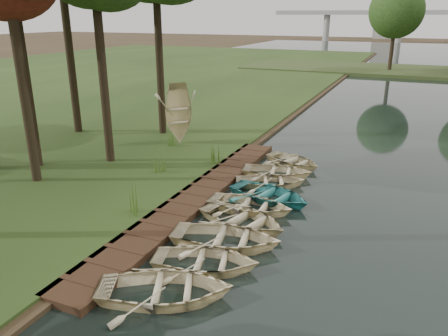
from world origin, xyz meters
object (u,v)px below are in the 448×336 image
at_px(boardwalk, 196,197).
at_px(rowboat_1, 206,259).
at_px(rowboat_2, 226,235).
at_px(rowboat_0, 165,286).
at_px(stored_rowboat, 179,137).

bearing_deg(boardwalk, rowboat_1, -59.67).
xyz_separation_m(boardwalk, rowboat_2, (2.71, -3.07, 0.29)).
xyz_separation_m(rowboat_0, stored_rowboat, (-6.86, 13.01, 0.23)).
xyz_separation_m(rowboat_1, rowboat_2, (0.01, 1.54, 0.04)).
bearing_deg(rowboat_1, rowboat_2, -15.46).
relative_size(rowboat_1, stored_rowboat, 0.93).
bearing_deg(boardwalk, rowboat_0, -69.86).
xyz_separation_m(rowboat_2, stored_rowboat, (-7.21, 9.66, 0.23)).
bearing_deg(stored_rowboat, rowboat_2, -103.94).
bearing_deg(boardwalk, stored_rowboat, 124.35).
height_order(rowboat_0, rowboat_2, rowboat_0).
bearing_deg(rowboat_1, boardwalk, 15.19).
bearing_deg(rowboat_2, boardwalk, 31.21).
height_order(rowboat_0, rowboat_1, rowboat_0).
xyz_separation_m(rowboat_0, rowboat_1, (0.35, 1.80, -0.05)).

